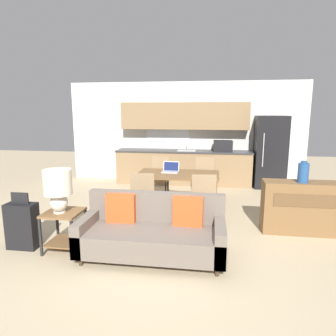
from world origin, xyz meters
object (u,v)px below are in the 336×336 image
at_px(dining_table, 178,176).
at_px(table_lamp, 58,187).
at_px(couch, 153,232).
at_px(laptop, 171,169).
at_px(side_table, 64,224).
at_px(dining_chair_far_right, 205,176).
at_px(dining_chair_near_left, 143,196).
at_px(suitcase, 22,225).
at_px(credenza, 304,208).
at_px(refrigerator, 270,152).
at_px(dining_chair_far_left, 160,175).
at_px(vase, 303,173).
at_px(dining_chair_near_right, 203,197).

relative_size(dining_table, table_lamp, 2.63).
height_order(couch, laptop, laptop).
distance_m(side_table, dining_chair_far_right, 3.37).
relative_size(dining_chair_near_left, laptop, 2.79).
bearing_deg(suitcase, table_lamp, -1.34).
relative_size(table_lamp, credenza, 0.47).
xyz_separation_m(dining_chair_near_left, dining_chair_far_right, (0.99, 1.69, 0.00)).
xyz_separation_m(dining_chair_far_right, suitcase, (-2.48, -2.83, -0.17)).
bearing_deg(suitcase, refrigerator, 45.42).
bearing_deg(dining_chair_far_left, suitcase, -117.09).
bearing_deg(vase, laptop, 155.56).
distance_m(dining_table, side_table, 2.41).
distance_m(refrigerator, dining_table, 3.02).
height_order(couch, suitcase, couch).
relative_size(couch, dining_chair_near_right, 2.07).
relative_size(dining_chair_far_right, laptop, 2.79).
relative_size(side_table, suitcase, 0.69).
bearing_deg(table_lamp, side_table, 52.56).
distance_m(dining_table, dining_chair_near_left, 0.99).
xyz_separation_m(dining_chair_near_right, dining_chair_far_left, (-1.01, 1.63, 0.00)).
bearing_deg(laptop, dining_chair_near_left, -106.66).
bearing_deg(laptop, table_lamp, -117.95).
relative_size(vase, suitcase, 0.41).
relative_size(vase, dining_chair_far_right, 0.37).
xyz_separation_m(dining_table, dining_chair_far_right, (0.50, 0.85, -0.17)).
relative_size(dining_chair_far_left, laptop, 2.79).
bearing_deg(suitcase, dining_chair_near_right, 25.32).
relative_size(refrigerator, credenza, 1.42).
distance_m(table_lamp, dining_chair_far_left, 3.00).
bearing_deg(vase, dining_table, 156.95).
height_order(dining_chair_far_left, laptop, laptop).
xyz_separation_m(refrigerator, couch, (-2.22, -4.09, -0.58)).
bearing_deg(refrigerator, dining_table, -134.12).
height_order(refrigerator, dining_chair_near_left, refrigerator).
bearing_deg(side_table, table_lamp, -127.44).
bearing_deg(side_table, dining_chair_near_left, 51.82).
bearing_deg(dining_chair_far_right, couch, -106.55).
distance_m(credenza, dining_chair_near_right, 1.60).
xyz_separation_m(dining_chair_near_right, suitcase, (-2.50, -1.18, -0.17)).
xyz_separation_m(side_table, credenza, (3.48, 1.13, 0.04)).
distance_m(dining_chair_far_right, suitcase, 3.76).
distance_m(refrigerator, credenza, 3.03).
bearing_deg(dining_chair_far_right, vase, -52.05).
xyz_separation_m(side_table, table_lamp, (-0.03, -0.04, 0.54)).
bearing_deg(dining_chair_near_right, suitcase, 18.56).
xyz_separation_m(laptop, suitcase, (-1.82, -2.11, -0.45)).
bearing_deg(dining_chair_near_left, credenza, 174.91).
xyz_separation_m(table_lamp, laptop, (1.24, 2.12, -0.14)).
distance_m(dining_chair_far_right, dining_chair_near_right, 1.65).
bearing_deg(dining_chair_near_right, refrigerator, -124.95).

